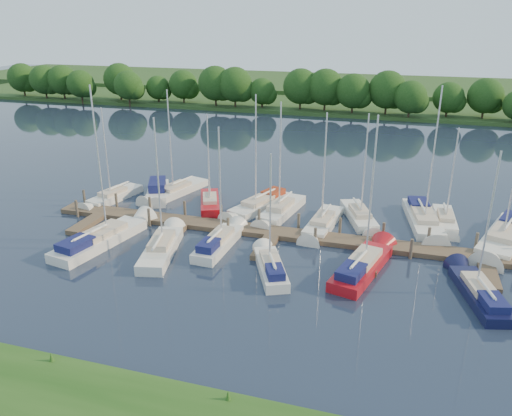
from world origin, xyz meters
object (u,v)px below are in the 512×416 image
(dock, at_px, (272,236))
(sailboat_n_5, at_px, (280,212))
(sailboat_n_0, at_px, (113,198))
(motorboat, at_px, (158,192))
(sailboat_s_2, at_px, (219,243))

(dock, relative_size, sailboat_n_5, 3.72)
(sailboat_n_0, distance_m, motorboat, 4.35)
(dock, bearing_deg, sailboat_s_2, -141.75)
(sailboat_n_5, bearing_deg, sailboat_n_0, 12.41)
(dock, relative_size, motorboat, 5.87)
(dock, distance_m, sailboat_n_5, 5.09)
(sailboat_n_0, relative_size, motorboat, 1.40)
(sailboat_n_0, height_order, motorboat, sailboat_n_0)
(dock, height_order, sailboat_n_0, sailboat_n_0)
(sailboat_n_5, height_order, sailboat_s_2, sailboat_n_5)
(motorboat, xyz_separation_m, sailboat_s_2, (10.13, -9.34, -0.04))
(sailboat_n_5, xyz_separation_m, sailboat_s_2, (-2.95, -7.86, 0.05))
(dock, relative_size, sailboat_s_2, 4.05)
(dock, relative_size, sailboat_n_0, 4.20)
(dock, height_order, sailboat_n_5, sailboat_n_5)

